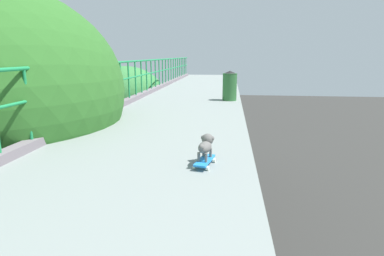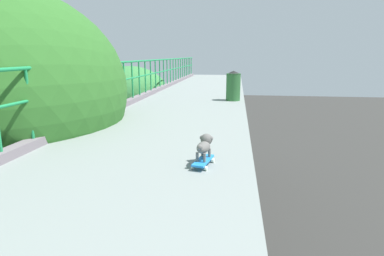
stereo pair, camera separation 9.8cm
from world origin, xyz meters
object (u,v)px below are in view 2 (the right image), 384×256
(toy_skateboard, at_px, (203,161))
(car_grey_sixth, at_px, (68,164))
(litter_bin, at_px, (233,85))
(city_bus, at_px, (140,106))
(car_blue_fifth, at_px, (102,187))
(small_dog, at_px, (204,145))

(toy_skateboard, bearing_deg, car_grey_sixth, 125.29)
(litter_bin, bearing_deg, car_grey_sixth, 141.04)
(city_bus, bearing_deg, car_blue_fifth, -78.69)
(toy_skateboard, relative_size, litter_bin, 0.56)
(small_dog, bearing_deg, car_blue_fifth, 120.40)
(car_blue_fifth, height_order, car_grey_sixth, car_grey_sixth)
(car_grey_sixth, distance_m, city_bus, 17.27)
(car_grey_sixth, bearing_deg, small_dog, -54.58)
(toy_skateboard, xyz_separation_m, small_dog, (0.01, 0.06, 0.20))
(car_blue_fifth, xyz_separation_m, toy_skateboard, (6.65, -11.41, 5.63))
(car_blue_fifth, relative_size, car_grey_sixth, 0.97)
(small_dog, bearing_deg, car_grey_sixth, 125.42)
(car_blue_fifth, bearing_deg, litter_bin, -37.81)
(car_grey_sixth, height_order, litter_bin, litter_bin)
(car_blue_fifth, relative_size, litter_bin, 4.89)
(city_bus, distance_m, litter_bin, 28.53)
(city_bus, relative_size, litter_bin, 12.32)
(car_blue_fifth, bearing_deg, small_dog, -59.60)
(toy_skateboard, height_order, litter_bin, litter_bin)
(city_bus, xyz_separation_m, litter_bin, (11.03, -25.84, 4.96))
(car_blue_fifth, xyz_separation_m, small_dog, (6.66, -11.35, 5.83))
(toy_skateboard, relative_size, small_dog, 1.23)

